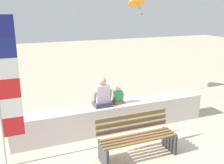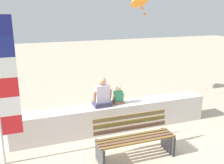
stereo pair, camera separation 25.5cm
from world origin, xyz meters
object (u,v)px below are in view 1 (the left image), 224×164
(person_child, at_px, (118,97))
(flag_banner, at_px, (5,85))
(park_bench, at_px, (136,137))
(person_adult, at_px, (102,95))

(person_child, height_order, flag_banner, flag_banner)
(park_bench, relative_size, flag_banner, 0.57)
(person_adult, xyz_separation_m, flag_banner, (-2.20, -0.72, 0.70))
(person_child, bearing_deg, flag_banner, -164.82)
(park_bench, xyz_separation_m, person_adult, (-0.28, 1.33, 0.58))
(park_bench, relative_size, person_adult, 2.24)
(person_child, xyz_separation_m, flag_banner, (-2.64, -0.72, 0.82))
(person_adult, height_order, flag_banner, flag_banner)
(person_child, bearing_deg, park_bench, -96.69)
(park_bench, bearing_deg, person_child, 83.31)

